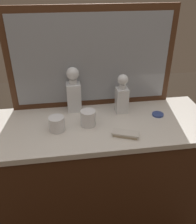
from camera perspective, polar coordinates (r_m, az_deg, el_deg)
The scene contains 9 objects.
ground_plane at distance 2.13m, azimuth 0.00°, elevation -24.48°, with size 6.00×6.00×0.00m, color #2D2319.
dresser at distance 1.77m, azimuth 0.00°, elevation -15.60°, with size 1.40×0.53×0.94m.
dresser_mirror at distance 1.55m, azimuth -1.36°, elevation 12.18°, with size 1.05×0.03×0.63m.
crystal_decanter_far_right at distance 1.57m, azimuth -5.68°, elevation 4.33°, with size 0.09×0.09×0.29m.
crystal_decanter_rear at distance 1.55m, azimuth 5.58°, elevation 3.43°, with size 0.07×0.07×0.25m.
crystal_tumbler_center at distance 1.43m, azimuth -2.32°, elevation -1.56°, with size 0.09×0.09×0.09m.
crystal_tumbler_far_left at distance 1.41m, azimuth -9.58°, elevation -2.87°, with size 0.09×0.09×0.09m.
silver_brush_right at distance 1.36m, azimuth 6.45°, elevation -5.09°, with size 0.16×0.11×0.02m.
porcelain_dish at distance 1.59m, azimuth 13.76°, elevation -0.55°, with size 0.07×0.07×0.01m.
Camera 1 is at (-0.18, -1.22, 1.74)m, focal length 39.25 mm.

